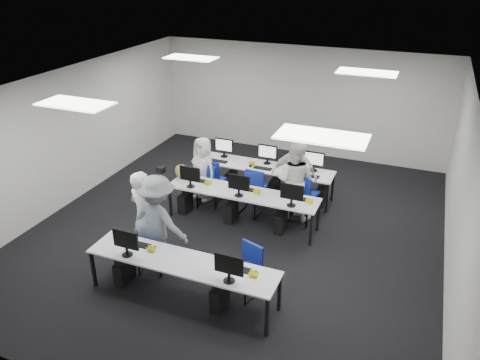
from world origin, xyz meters
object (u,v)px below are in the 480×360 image
at_px(chair_1, 245,279).
at_px(chair_7, 305,201).
at_px(desk_front, 182,264).
at_px(student_3, 294,176).
at_px(photographer, 159,222).
at_px(student_1, 294,180).
at_px(chair_4, 298,209).
at_px(chair_6, 256,195).
at_px(chair_5, 214,186).
at_px(student_2, 203,169).
at_px(chair_0, 153,256).
at_px(chair_2, 208,192).
at_px(desk_mid, 242,194).
at_px(student_0, 144,217).
at_px(chair_3, 251,201).

xyz_separation_m(chair_1, chair_7, (0.23, 2.99, 0.02)).
bearing_deg(desk_front, student_3, 76.39).
relative_size(chair_7, photographer, 0.54).
height_order(desk_front, student_1, student_1).
relative_size(chair_4, chair_6, 1.03).
bearing_deg(desk_front, chair_5, 106.71).
bearing_deg(student_2, chair_0, -61.19).
bearing_deg(student_3, photographer, -120.66).
relative_size(chair_2, student_2, 0.63).
bearing_deg(chair_7, student_2, -161.20).
height_order(desk_front, chair_6, chair_6).
bearing_deg(student_2, desk_mid, -8.39).
bearing_deg(photographer, chair_0, 82.52).
xyz_separation_m(desk_front, chair_7, (1.12, 3.48, -0.38)).
bearing_deg(chair_1, student_0, -167.50).
xyz_separation_m(desk_front, student_2, (-1.24, 3.31, 0.07)).
height_order(chair_2, chair_4, chair_2).
bearing_deg(chair_5, chair_3, -5.64).
xyz_separation_m(student_3, photographer, (-1.68, -2.79, 0.02)).
xyz_separation_m(chair_5, chair_7, (2.15, 0.05, 0.02)).
bearing_deg(student_3, student_1, -71.50).
height_order(chair_1, student_1, student_1).
xyz_separation_m(chair_5, student_2, (-0.21, -0.12, 0.47)).
xyz_separation_m(desk_mid, chair_0, (-0.88, -2.10, -0.40)).
height_order(chair_0, chair_7, chair_7).
xyz_separation_m(desk_front, chair_0, (-0.88, 0.50, -0.40)).
relative_size(chair_3, student_3, 0.54).
bearing_deg(chair_5, student_2, -136.65).
bearing_deg(student_0, chair_6, -92.84).
height_order(desk_mid, chair_5, chair_5).
distance_m(chair_0, chair_3, 2.71).
distance_m(chair_4, chair_7, 0.38).
distance_m(desk_mid, chair_6, 0.90).
xyz_separation_m(chair_2, student_3, (1.87, 0.38, 0.56)).
height_order(chair_5, student_1, student_1).
xyz_separation_m(desk_front, student_3, (0.84, 3.49, 0.18)).
height_order(student_3, photographer, photographer).
relative_size(desk_front, photographer, 1.81).
bearing_deg(chair_2, chair_6, 2.20).
distance_m(chair_5, student_2, 0.52).
height_order(chair_3, photographer, photographer).
xyz_separation_m(chair_5, student_1, (1.95, -0.17, 0.59)).
height_order(chair_6, student_0, student_0).
relative_size(student_0, student_1, 1.03).
xyz_separation_m(desk_front, student_0, (-1.14, 0.73, 0.22)).
bearing_deg(desk_mid, chair_6, 89.59).
relative_size(chair_0, photographer, 0.50).
distance_m(chair_5, student_0, 2.77).
relative_size(chair_4, chair_5, 1.03).
relative_size(chair_1, chair_2, 0.95).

